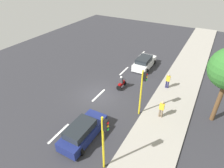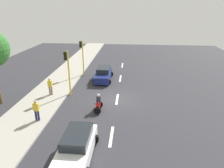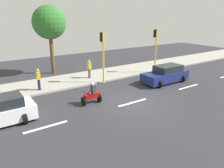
% 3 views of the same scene
% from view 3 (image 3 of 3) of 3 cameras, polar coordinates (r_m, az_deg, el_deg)
% --- Properties ---
extents(ground_plane, '(40.00, 60.00, 0.10)m').
position_cam_3_polar(ground_plane, '(14.85, 5.52, -5.15)').
color(ground_plane, '#2D2D33').
extents(sidewalk, '(4.00, 60.00, 0.15)m').
position_cam_3_polar(sidewalk, '(20.36, -7.02, 1.64)').
color(sidewalk, '#9E998E').
rests_on(sidewalk, ground).
extents(lane_stripe_north, '(0.20, 2.40, 0.01)m').
position_cam_3_polar(lane_stripe_north, '(19.00, 19.69, -0.73)').
color(lane_stripe_north, white).
rests_on(lane_stripe_north, ground).
extents(lane_stripe_mid, '(0.20, 2.40, 0.01)m').
position_cam_3_polar(lane_stripe_mid, '(14.82, 5.53, -4.95)').
color(lane_stripe_mid, white).
rests_on(lane_stripe_mid, ground).
extents(lane_stripe_south, '(0.20, 2.40, 0.01)m').
position_cam_3_polar(lane_stripe_south, '(12.27, -17.15, -10.89)').
color(lane_stripe_south, white).
rests_on(lane_stripe_south, ground).
extents(car_dark_blue, '(2.16, 4.37, 1.52)m').
position_cam_3_polar(car_dark_blue, '(19.54, 14.11, 2.47)').
color(car_dark_blue, navy).
rests_on(car_dark_blue, ground).
extents(motorcycle, '(0.60, 1.30, 1.53)m').
position_cam_3_polar(motorcycle, '(14.45, -5.42, -2.85)').
color(motorcycle, black).
rests_on(motorcycle, ground).
extents(pedestrian_near_signal, '(0.40, 0.24, 1.69)m').
position_cam_3_polar(pedestrian_near_signal, '(19.87, -6.08, 4.20)').
color(pedestrian_near_signal, '#72604C').
rests_on(pedestrian_near_signal, sidewalk).
extents(pedestrian_by_tree, '(0.40, 0.24, 1.69)m').
position_cam_3_polar(pedestrian_by_tree, '(17.47, -19.02, 1.37)').
color(pedestrian_by_tree, '#1E1E4C').
rests_on(pedestrian_by_tree, sidewalk).
extents(traffic_light_corner, '(0.49, 0.24, 4.50)m').
position_cam_3_polar(traffic_light_corner, '(21.99, 11.51, 10.25)').
color(traffic_light_corner, yellow).
rests_on(traffic_light_corner, ground).
extents(traffic_light_midblock, '(0.49, 0.24, 4.50)m').
position_cam_3_polar(traffic_light_midblock, '(18.18, -2.51, 9.02)').
color(traffic_light_midblock, yellow).
rests_on(traffic_light_midblock, ground).
extents(street_tree_south, '(3.25, 3.25, 6.68)m').
position_cam_3_polar(street_tree_south, '(22.24, -16.38, 15.39)').
color(street_tree_south, brown).
rests_on(street_tree_south, ground).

